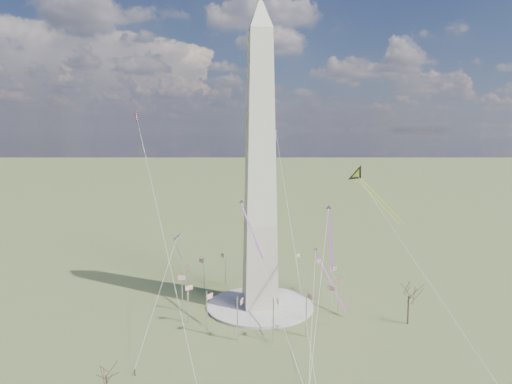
{
  "coord_description": "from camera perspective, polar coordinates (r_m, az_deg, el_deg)",
  "views": [
    {
      "loc": [
        -21.2,
        -146.36,
        59.37
      ],
      "look_at": [
        -1.39,
        0.0,
        39.34
      ],
      "focal_mm": 32.0,
      "sensor_mm": 36.0,
      "label": 1
    }
  ],
  "objects": [
    {
      "name": "plaza",
      "position": [
        159.21,
        0.51,
        -14.02
      ],
      "size": [
        36.0,
        36.0,
        0.8
      ],
      "primitive_type": "cylinder",
      "color": "beige",
      "rests_on": "ground"
    },
    {
      "name": "kite_streamer_left",
      "position": [
        135.18,
        9.21,
        -4.54
      ],
      "size": [
        6.07,
        20.71,
        14.42
      ],
      "rotation": [
        0.0,
        0.0,
        2.91
      ],
      "color": "red",
      "rests_on": "ground"
    },
    {
      "name": "kite_streamer_right",
      "position": [
        162.44,
        8.65,
        -9.63
      ],
      "size": [
        5.68,
        23.25,
        16.08
      ],
      "rotation": [
        0.0,
        0.0,
        3.33
      ],
      "color": "red",
      "rests_on": "ground"
    },
    {
      "name": "kite_streamer_mid",
      "position": [
        139.89,
        -0.98,
        -3.69
      ],
      "size": [
        5.22,
        20.51,
        14.2
      ],
      "rotation": [
        0.0,
        0.0,
        3.34
      ],
      "color": "red",
      "rests_on": "ground"
    },
    {
      "name": "kite_diamond_purple",
      "position": [
        152.66,
        -9.84,
        -5.92
      ],
      "size": [
        2.53,
        3.08,
        9.01
      ],
      "rotation": [
        0.0,
        0.0,
        2.21
      ],
      "color": "navy",
      "rests_on": "ground"
    },
    {
      "name": "ground",
      "position": [
        159.36,
        0.51,
        -14.15
      ],
      "size": [
        2000.0,
        2000.0,
        0.0
      ],
      "primitive_type": "plane",
      "color": "#4F5329",
      "rests_on": "ground"
    },
    {
      "name": "flagpole_ring",
      "position": [
        156.8,
        0.51,
        -11.68
      ],
      "size": [
        54.4,
        54.4,
        13.0
      ],
      "color": "silver",
      "rests_on": "ground"
    },
    {
      "name": "tree_far",
      "position": [
        112.01,
        -18.23,
        -20.76
      ],
      "size": [
        5.34,
        5.34,
        9.34
      ],
      "color": "#47382B",
      "rests_on": "ground"
    },
    {
      "name": "tree_near",
      "position": [
        150.34,
        18.57,
        -11.94
      ],
      "size": [
        7.87,
        7.87,
        13.77
      ],
      "color": "#47382B",
      "rests_on": "ground"
    },
    {
      "name": "kite_small_red",
      "position": [
        175.83,
        -14.79,
        9.37
      ],
      "size": [
        1.41,
        2.26,
        5.08
      ],
      "rotation": [
        0.0,
        0.0,
        2.7
      ],
      "color": "red",
      "rests_on": "ground"
    },
    {
      "name": "person_west",
      "position": [
        123.29,
        -14.91,
        -20.94
      ],
      "size": [
        0.92,
        0.92,
        1.51
      ],
      "primitive_type": "imported",
      "rotation": [
        0.0,
        0.0,
        2.37
      ],
      "color": "gray",
      "rests_on": "ground"
    },
    {
      "name": "kite_small_white",
      "position": [
        187.58,
        2.49,
        7.41
      ],
      "size": [
        1.04,
        1.74,
        4.13
      ],
      "rotation": [
        0.0,
        0.0,
        2.81
      ],
      "color": "white",
      "rests_on": "ground"
    },
    {
      "name": "kite_delta_black",
      "position": [
        162.74,
        12.77,
        1.83
      ],
      "size": [
        14.95,
        21.31,
        17.94
      ],
      "rotation": [
        0.0,
        0.0,
        3.64
      ],
      "color": "black",
      "rests_on": "ground"
    },
    {
      "name": "washington_monument",
      "position": [
        148.33,
        0.53,
        3.31
      ],
      "size": [
        15.56,
        15.56,
        100.0
      ],
      "color": "beige",
      "rests_on": "plaza"
    }
  ]
}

